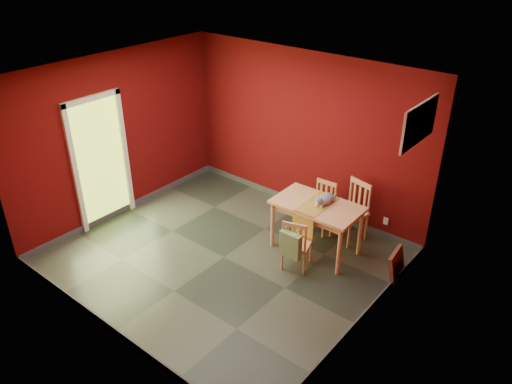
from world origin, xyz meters
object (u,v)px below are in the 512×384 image
Objects in this scene: chair_far_left at (321,206)px; chair_far_right at (352,210)px; dining_table at (317,210)px; tote_bag at (290,245)px; picture_frame at (396,266)px; chair_near at (296,243)px; cat at (325,197)px.

chair_far_right is at bearing 9.45° from chair_far_left.
dining_table is 0.68m from chair_far_left.
dining_table is at bearing -110.22° from chair_far_right.
tote_bag is 1.50m from picture_frame.
picture_frame is (1.02, -0.52, -0.26)m from chair_far_right.
chair_far_left is 1.01× the size of chair_near.
chair_near is 1.78× the size of picture_frame.
chair_far_left is 1.80× the size of picture_frame.
chair_far_left reaches higher than chair_near.
cat reaches higher than chair_near.
chair_far_left is 1.83× the size of tote_bag.
dining_table is 2.87× the size of tote_bag.
tote_bag is at bearing -144.48° from picture_frame.
chair_near reaches higher than picture_frame.
dining_table is 0.72m from chair_far_right.
dining_table reaches higher than tote_bag.
dining_table is at bearing -174.57° from picture_frame.
chair_near is at bearing -87.59° from dining_table.
chair_far_left is at bearing 114.83° from dining_table.
picture_frame is (1.20, 0.85, -0.28)m from tote_bag.
dining_table is 3.20× the size of cat.
chair_far_right is (0.24, 0.64, -0.21)m from dining_table.
chair_far_right is 1.17m from picture_frame.
chair_far_left is 0.51m from chair_far_right.
picture_frame is (1.18, 0.03, -0.68)m from cat.
picture_frame is at bearing -16.22° from chair_far_left.
cat is at bearing 89.13° from tote_bag.
tote_bag is (0.04, -0.20, 0.09)m from chair_near.
chair_far_right is 2.09× the size of picture_frame.
chair_near is (0.28, -1.10, -0.00)m from chair_far_left.
chair_near is at bearing -100.29° from chair_far_right.
picture_frame is (1.23, 0.66, -0.19)m from chair_near.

